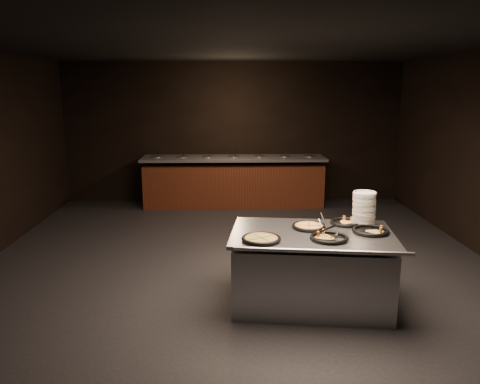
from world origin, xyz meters
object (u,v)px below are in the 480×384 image
Objects in this scene: plate_stack at (364,209)px; pan_veggie_whole at (261,239)px; pan_cheese_whole at (309,226)px; serving_counter at (311,270)px.

plate_stack reaches higher than pan_veggie_whole.
plate_stack is 0.68m from pan_cheese_whole.
pan_veggie_whole is 1.08× the size of pan_cheese_whole.
plate_stack is 1.34m from pan_veggie_whole.
pan_veggie_whole is 0.71m from pan_cheese_whole.
pan_cheese_whole is at bearing 36.77° from pan_veggie_whole.
pan_veggie_whole is (-1.21, -0.54, -0.17)m from plate_stack.
plate_stack reaches higher than pan_cheese_whole.
plate_stack is at bearing 10.34° from pan_cheese_whole.
serving_counter is 0.93m from plate_stack.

